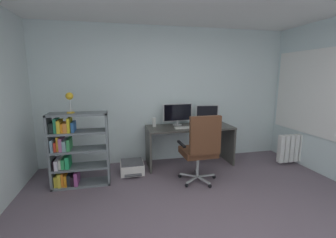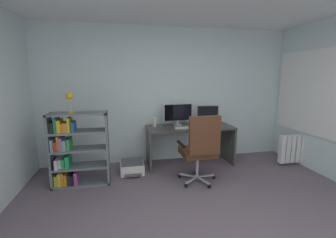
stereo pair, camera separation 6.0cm
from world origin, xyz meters
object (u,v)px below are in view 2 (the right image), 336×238
object	(u,v)px
office_chair	(200,147)
desk_lamp	(70,98)
monitor_main	(178,113)
desk	(190,136)
keyboard	(184,128)
computer_mouse	(196,126)
desktop_speaker	(154,122)
radiator	(297,148)
printer	(132,167)
monitor_secondary	(208,113)
bookshelf	(73,151)

from	to	relation	value
office_chair	desk_lamp	size ratio (longest dim) A/B	3.64
monitor_main	desk	bearing A→B (deg)	-38.06
keyboard	computer_mouse	world-z (taller)	computer_mouse
desk	desktop_speaker	world-z (taller)	desktop_speaker
desktop_speaker	radiator	world-z (taller)	desktop_speaker
desk	monitor_main	xyz separation A→B (m)	(-0.20, 0.16, 0.43)
desktop_speaker	office_chair	xyz separation A→B (m)	(0.57, -0.96, -0.22)
printer	radiator	size ratio (longest dim) A/B	0.69
computer_mouse	monitor_secondary	bearing A→B (deg)	42.70
computer_mouse	desktop_speaker	bearing A→B (deg)	170.00
office_chair	desk_lamp	xyz separation A→B (m)	(-1.92, 0.38, 0.76)
desktop_speaker	desk_lamp	world-z (taller)	desk_lamp
monitor_main	office_chair	bearing A→B (deg)	-84.14
bookshelf	radiator	size ratio (longest dim) A/B	1.59
keyboard	desktop_speaker	distance (m)	0.56
monitor_main	office_chair	size ratio (longest dim) A/B	0.52
desk	office_chair	distance (m)	0.86
monitor_secondary	desk	bearing A→B (deg)	-159.12
monitor_main	desk_lamp	world-z (taller)	desk_lamp
monitor_main	printer	xyz separation A→B (m)	(-0.92, -0.34, -0.89)
office_chair	desk_lamp	distance (m)	2.10
desk	monitor_secondary	xyz separation A→B (m)	(0.41, 0.16, 0.41)
desktop_speaker	bookshelf	xyz separation A→B (m)	(-1.35, -0.58, -0.27)
computer_mouse	desk_lamp	world-z (taller)	desk_lamp
desk_lamp	keyboard	bearing A→B (deg)	10.76
computer_mouse	bookshelf	xyz separation A→B (m)	(-2.12, -0.38, -0.21)
computer_mouse	bookshelf	world-z (taller)	bookshelf
desk	computer_mouse	xyz separation A→B (m)	(0.10, -0.09, 0.21)
bookshelf	radiator	world-z (taller)	bookshelf
monitor_main	bookshelf	distance (m)	1.97
desktop_speaker	computer_mouse	bearing A→B (deg)	-14.47
bookshelf	radiator	distance (m)	4.01
monitor_main	computer_mouse	bearing A→B (deg)	-39.52
monitor_secondary	computer_mouse	size ratio (longest dim) A/B	4.42
keyboard	computer_mouse	xyz separation A→B (m)	(0.25, 0.03, 0.01)
desktop_speaker	keyboard	bearing A→B (deg)	-23.68
monitor_main	printer	size ratio (longest dim) A/B	1.18
desktop_speaker	desk_lamp	bearing A→B (deg)	-156.76
monitor_secondary	desk_lamp	bearing A→B (deg)	-165.50
monitor_main	keyboard	bearing A→B (deg)	-80.39
keyboard	desk_lamp	world-z (taller)	desk_lamp
monitor_secondary	keyboard	size ratio (longest dim) A/B	1.30
keyboard	desk_lamp	distance (m)	1.99
desk	radiator	xyz separation A→B (m)	(1.99, -0.47, -0.23)
desk_lamp	office_chair	bearing A→B (deg)	-11.35
monitor_secondary	office_chair	bearing A→B (deg)	-116.45
monitor_main	bookshelf	size ratio (longest dim) A/B	0.51
computer_mouse	office_chair	distance (m)	0.81
keyboard	desktop_speaker	size ratio (longest dim) A/B	2.00
desktop_speaker	radiator	xyz separation A→B (m)	(2.66, -0.57, -0.51)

